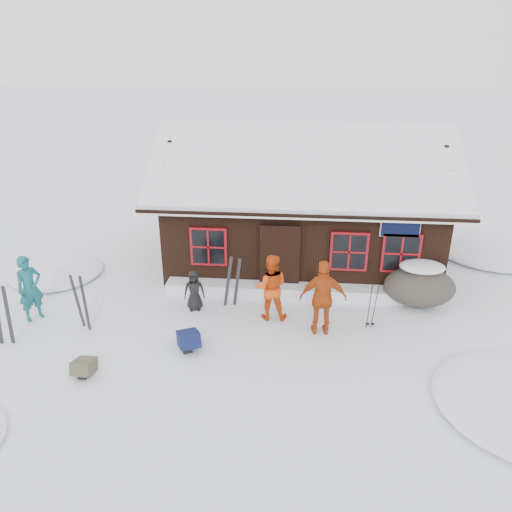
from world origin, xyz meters
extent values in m
plane|color=white|center=(0.00, 0.00, 0.00)|extent=(120.00, 120.00, 0.00)
cube|color=black|center=(1.50, 5.00, 1.25)|extent=(8.00, 5.00, 2.50)
cube|color=black|center=(1.50, 3.52, 3.35)|extent=(8.90, 3.14, 1.88)
cube|color=black|center=(1.50, 6.47, 3.35)|extent=(8.90, 3.14, 1.88)
cube|color=white|center=(1.50, 3.52, 3.49)|extent=(8.72, 3.07, 1.86)
cube|color=white|center=(1.50, 6.47, 3.49)|extent=(8.72, 3.07, 1.86)
cube|color=white|center=(1.50, 5.00, 4.22)|extent=(8.81, 0.22, 0.14)
cube|color=silver|center=(1.50, 2.05, 2.48)|extent=(8.90, 0.10, 0.20)
cube|color=black|center=(0.90, 2.45, 1.00)|extent=(1.00, 0.10, 2.00)
cube|color=black|center=(4.10, 2.42, 2.15)|extent=(1.00, 0.06, 0.60)
cube|color=maroon|center=(-1.10, 2.44, 1.35)|extent=(1.04, 0.10, 1.14)
cube|color=black|center=(-1.10, 2.40, 1.35)|extent=(0.90, 0.04, 1.00)
cube|color=maroon|center=(2.80, 2.44, 1.35)|extent=(1.04, 0.10, 1.14)
cube|color=black|center=(2.80, 2.40, 1.35)|extent=(0.90, 0.04, 1.00)
cube|color=maroon|center=(4.20, 2.44, 1.35)|extent=(1.04, 0.10, 1.14)
cube|color=black|center=(4.20, 2.40, 1.35)|extent=(0.90, 0.04, 1.00)
cube|color=white|center=(1.50, 2.25, 0.17)|extent=(7.60, 0.60, 0.35)
ellipsoid|color=white|center=(-6.00, 3.00, 0.00)|extent=(2.80, 2.80, 0.34)
ellipsoid|color=white|center=(8.00, 6.00, 0.00)|extent=(4.00, 4.00, 0.48)
imported|color=#145A62|center=(-5.37, 0.43, 0.88)|extent=(0.73, 0.77, 1.77)
imported|color=#D8440F|center=(0.74, 1.02, 0.89)|extent=(0.87, 0.68, 1.78)
imported|color=#B14212|center=(2.04, 0.40, 0.97)|extent=(1.17, 0.54, 1.95)
imported|color=black|center=(-1.31, 1.27, 0.57)|extent=(0.61, 0.46, 1.13)
ellipsoid|color=#49433A|center=(4.73, 2.10, 0.53)|extent=(1.91, 1.43, 1.05)
ellipsoid|color=white|center=(4.73, 2.10, 0.99)|extent=(1.20, 0.87, 0.27)
cube|color=black|center=(-5.31, -0.75, 0.76)|extent=(0.20, 0.09, 1.63)
cube|color=black|center=(-4.04, 0.17, 0.70)|extent=(0.24, 0.06, 1.50)
cube|color=black|center=(-3.81, 0.08, 0.70)|extent=(0.19, 0.17, 1.50)
cube|color=black|center=(-0.44, 1.56, 0.70)|extent=(0.29, 0.11, 1.50)
cube|color=black|center=(-0.19, 1.55, 0.70)|extent=(0.28, 0.14, 1.50)
cylinder|color=black|center=(3.23, 0.78, 0.58)|extent=(0.09, 0.11, 1.24)
cylinder|color=black|center=(3.36, 0.78, 0.58)|extent=(0.09, 0.11, 1.24)
cube|color=#0F1843|center=(-1.09, -0.57, 0.17)|extent=(0.70, 0.78, 0.35)
cube|color=#4B4936|center=(-3.14, -1.75, 0.15)|extent=(0.41, 0.55, 0.30)
camera|label=1|loc=(1.35, -10.27, 6.82)|focal=35.00mm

